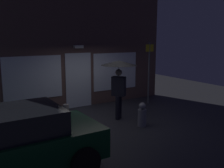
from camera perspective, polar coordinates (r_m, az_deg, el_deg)
The scene contains 8 objects.
ground_plane at distance 8.83m, azimuth -1.44°, elevation -8.25°, with size 18.00×18.00×0.00m, color #2D2D33.
building_facade at distance 10.48m, azimuth -7.96°, elevation 7.17°, with size 8.14×0.48×4.57m.
person_with_umbrella at distance 8.75m, azimuth 1.51°, elevation 2.53°, with size 1.22×1.22×2.04m.
parked_car at distance 5.69m, azimuth -22.24°, elevation -12.10°, with size 3.86×1.97×1.40m.
street_sign_post at distance 10.99m, azimuth 8.20°, elevation 3.25°, with size 0.40×0.07×2.62m.
sidewalk_bollard at distance 9.28m, azimuth -10.16°, elevation -5.93°, with size 0.21×0.21×0.48m, color #9E998E.
sidewalk_bollard_2 at distance 8.97m, azimuth -15.77°, elevation -6.35°, with size 0.28×0.28×0.60m, color #B2A899.
fire_hydrant at distance 8.33m, azimuth 6.69°, elevation -6.92°, with size 0.28×0.28×0.77m.
Camera 1 is at (-4.17, -7.26, 2.82)m, focal length 41.17 mm.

